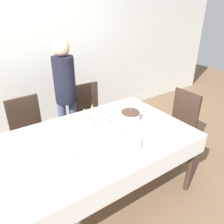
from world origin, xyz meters
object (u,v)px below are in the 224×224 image
at_px(dining_chair_right_end, 179,123).
at_px(person_standing, 65,89).
at_px(dining_chair_far_left, 30,131).
at_px(birthday_cake, 130,116).
at_px(plate_stack_dessert, 118,133).
at_px(dining_chair_far_right, 89,114).
at_px(champagne_tray, 94,118).
at_px(plate_stack_main, 129,143).

bearing_deg(dining_chair_right_end, person_standing, 139.54).
height_order(dining_chair_far_left, person_standing, person_standing).
relative_size(dining_chair_far_left, birthday_cake, 4.53).
bearing_deg(plate_stack_dessert, dining_chair_far_right, 77.64).
xyz_separation_m(birthday_cake, champagne_tray, (-0.37, 0.18, 0.01)).
distance_m(dining_chair_far_left, dining_chair_far_right, 0.86).
relative_size(dining_chair_far_right, dining_chair_right_end, 1.00).
distance_m(plate_stack_dessert, person_standing, 1.10).
bearing_deg(dining_chair_right_end, plate_stack_dessert, -174.74).
bearing_deg(plate_stack_main, champagne_tray, 94.41).
relative_size(dining_chair_right_end, birthday_cake, 4.53).
bearing_deg(person_standing, birthday_cake, -67.39).
relative_size(dining_chair_right_end, champagne_tray, 2.52).
relative_size(dining_chair_far_left, plate_stack_main, 4.25).
xyz_separation_m(plate_stack_dessert, person_standing, (-0.08, 1.09, 0.16)).
bearing_deg(person_standing, champagne_tray, -89.22).
relative_size(plate_stack_dessert, person_standing, 0.11).
relative_size(dining_chair_far_right, plate_stack_main, 4.25).
height_order(birthday_cake, plate_stack_main, birthday_cake).
bearing_deg(dining_chair_right_end, dining_chair_far_right, 132.76).
height_order(champagne_tray, plate_stack_dessert, champagne_tray).
height_order(champagne_tray, plate_stack_main, champagne_tray).
bearing_deg(person_standing, dining_chair_far_right, -12.09).
height_order(dining_chair_far_right, plate_stack_dessert, dining_chair_far_right).
distance_m(dining_chair_far_right, champagne_tray, 0.80).
height_order(plate_stack_dessert, person_standing, person_standing).
xyz_separation_m(dining_chair_far_right, dining_chair_right_end, (0.85, -0.92, 0.00)).
bearing_deg(dining_chair_far_left, plate_stack_main, -63.61).
distance_m(champagne_tray, plate_stack_main, 0.56).
bearing_deg(dining_chair_far_left, plate_stack_dessert, -58.07).
relative_size(birthday_cake, plate_stack_dessert, 1.23).
relative_size(birthday_cake, person_standing, 0.13).
xyz_separation_m(birthday_cake, plate_stack_main, (-0.32, -0.39, -0.02)).
bearing_deg(person_standing, plate_stack_main, -87.65).
distance_m(dining_chair_far_left, person_standing, 0.71).
height_order(birthday_cake, plate_stack_dessert, birthday_cake).
xyz_separation_m(plate_stack_main, person_standing, (-0.05, 1.29, 0.15)).
bearing_deg(champagne_tray, plate_stack_dessert, -78.67).
xyz_separation_m(dining_chair_right_end, champagne_tray, (-1.15, 0.26, 0.32)).
bearing_deg(dining_chair_right_end, dining_chair_far_left, 151.71).
xyz_separation_m(dining_chair_far_left, birthday_cake, (0.93, -0.84, 0.31)).
xyz_separation_m(dining_chair_far_left, champagne_tray, (0.57, -0.67, 0.32)).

